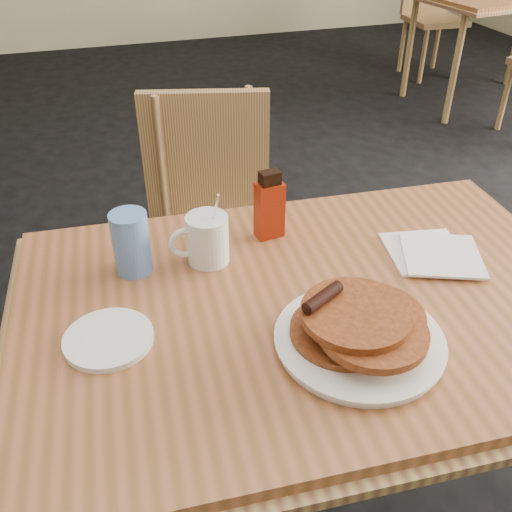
{
  "coord_description": "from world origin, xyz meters",
  "views": [
    {
      "loc": [
        -0.31,
        -0.83,
        1.45
      ],
      "look_at": [
        -0.04,
        0.03,
        0.83
      ],
      "focal_mm": 40.0,
      "sensor_mm": 36.0,
      "label": 1
    }
  ],
  "objects": [
    {
      "name": "napkin_stack",
      "position": [
        0.36,
        0.02,
        0.76
      ],
      "size": [
        0.22,
        0.23,
        0.01
      ],
      "rotation": [
        0.0,
        0.0,
        -0.18
      ],
      "color": "white",
      "rests_on": "main_table"
    },
    {
      "name": "chair_main_far",
      "position": [
        0.04,
        0.72,
        0.53
      ],
      "size": [
        0.49,
        0.5,
        0.89
      ],
      "rotation": [
        0.0,
        0.0,
        -0.26
      ],
      "color": "tan",
      "rests_on": "floor"
    },
    {
      "name": "side_saucer",
      "position": [
        -0.34,
        -0.04,
        0.76
      ],
      "size": [
        0.18,
        0.18,
        0.01
      ],
      "primitive_type": "cylinder",
      "rotation": [
        0.0,
        0.0,
        -0.18
      ],
      "color": "white",
      "rests_on": "main_table"
    },
    {
      "name": "chair_neighbor_far",
      "position": [
        2.47,
        3.35,
        0.53
      ],
      "size": [
        0.43,
        0.43,
        0.89
      ],
      "rotation": [
        0.0,
        0.0,
        -0.07
      ],
      "color": "tan",
      "rests_on": "floor"
    },
    {
      "name": "coffee_mug",
      "position": [
        -0.11,
        0.15,
        0.8
      ],
      "size": [
        0.13,
        0.09,
        0.17
      ],
      "rotation": [
        0.0,
        0.0,
        -0.16
      ],
      "color": "white",
      "rests_on": "main_table"
    },
    {
      "name": "blue_tumbler",
      "position": [
        -0.26,
        0.16,
        0.82
      ],
      "size": [
        0.08,
        0.08,
        0.13
      ],
      "primitive_type": "cylinder",
      "rotation": [
        0.0,
        0.0,
        -0.11
      ],
      "color": "#5F8EE0",
      "rests_on": "main_table"
    },
    {
      "name": "main_table",
      "position": [
        0.05,
        -0.04,
        0.71
      ],
      "size": [
        1.24,
        0.88,
        0.75
      ],
      "rotation": [
        0.0,
        0.0,
        -0.07
      ],
      "color": "#A85F3B",
      "rests_on": "floor"
    },
    {
      "name": "syrup_bottle",
      "position": [
        0.05,
        0.2,
        0.82
      ],
      "size": [
        0.06,
        0.05,
        0.16
      ],
      "rotation": [
        0.0,
        0.0,
        0.13
      ],
      "color": "maroon",
      "rests_on": "main_table"
    },
    {
      "name": "floor",
      "position": [
        0.0,
        0.0,
        0.0
      ],
      "size": [
        10.0,
        10.0,
        0.0
      ],
      "primitive_type": "plane",
      "color": "black",
      "rests_on": "ground"
    },
    {
      "name": "pancake_plate",
      "position": [
        0.08,
        -0.18,
        0.78
      ],
      "size": [
        0.3,
        0.3,
        0.1
      ],
      "rotation": [
        0.0,
        0.0,
        0.07
      ],
      "color": "white",
      "rests_on": "main_table"
    }
  ]
}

